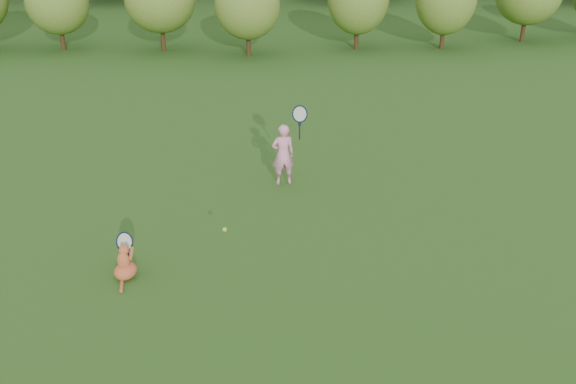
{
  "coord_description": "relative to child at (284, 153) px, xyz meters",
  "views": [
    {
      "loc": [
        -0.43,
        -7.55,
        4.67
      ],
      "look_at": [
        0.2,
        0.8,
        0.7
      ],
      "focal_mm": 40.0,
      "sensor_mm": 36.0,
      "label": 1
    }
  ],
  "objects": [
    {
      "name": "cat",
      "position": [
        -2.29,
        -2.83,
        -0.32
      ],
      "size": [
        0.46,
        0.73,
        0.65
      ],
      "rotation": [
        0.0,
        0.0,
        -0.33
      ],
      "color": "#D35628",
      "rests_on": "ground"
    },
    {
      "name": "child",
      "position": [
        0.0,
        0.0,
        0.0
      ],
      "size": [
        0.61,
        0.35,
        1.62
      ],
      "rotation": [
        0.0,
        0.0,
        3.28
      ],
      "color": "pink",
      "rests_on": "ground"
    },
    {
      "name": "shrub_row",
      "position": [
        -0.26,
        10.36,
        0.83
      ],
      "size": [
        28.0,
        3.0,
        2.8
      ],
      "primitive_type": null,
      "color": "#567725",
      "rests_on": "ground"
    },
    {
      "name": "ground",
      "position": [
        -0.26,
        -2.64,
        -0.57
      ],
      "size": [
        100.0,
        100.0,
        0.0
      ],
      "primitive_type": "plane",
      "color": "#214D15",
      "rests_on": "ground"
    },
    {
      "name": "tennis_ball",
      "position": [
        -0.96,
        -2.8,
        0.07
      ],
      "size": [
        0.06,
        0.06,
        0.06
      ],
      "color": "#A7C717",
      "rests_on": "ground"
    }
  ]
}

